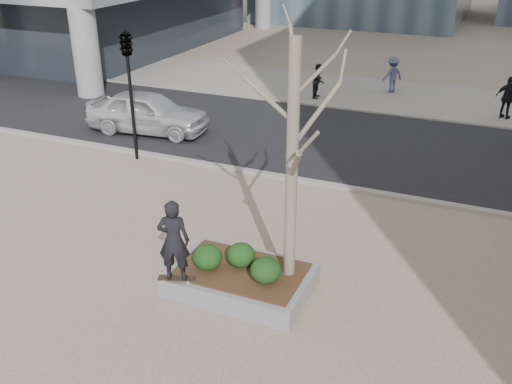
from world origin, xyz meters
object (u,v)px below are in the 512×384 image
at_px(skateboarder, 174,241).
at_px(police_car, 148,112).
at_px(planter, 241,280).
at_px(skateboard, 176,279).

relative_size(skateboarder, police_car, 0.39).
xyz_separation_m(planter, police_car, (-7.62, 8.11, 0.59)).
distance_m(planter, police_car, 11.14).
xyz_separation_m(skateboard, police_car, (-6.52, 8.99, 0.33)).
distance_m(skateboard, skateboarder, 0.95).
bearing_deg(skateboarder, police_car, -72.75).
bearing_deg(police_car, skateboarder, -150.59).
relative_size(planter, skateboard, 3.85).
xyz_separation_m(skateboarder, police_car, (-6.52, 8.99, -0.62)).
height_order(planter, skateboarder, skateboarder).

